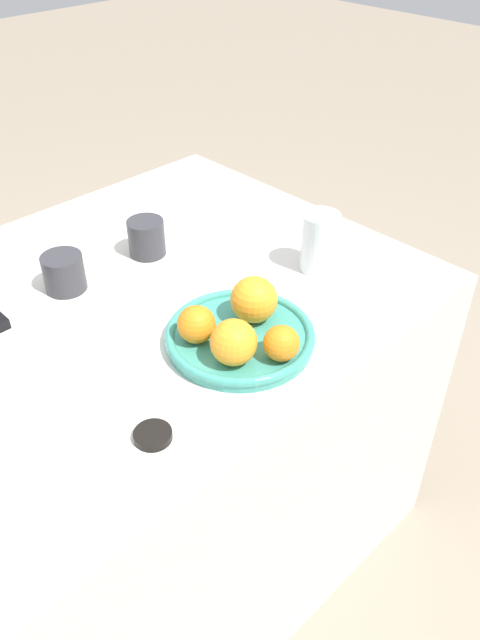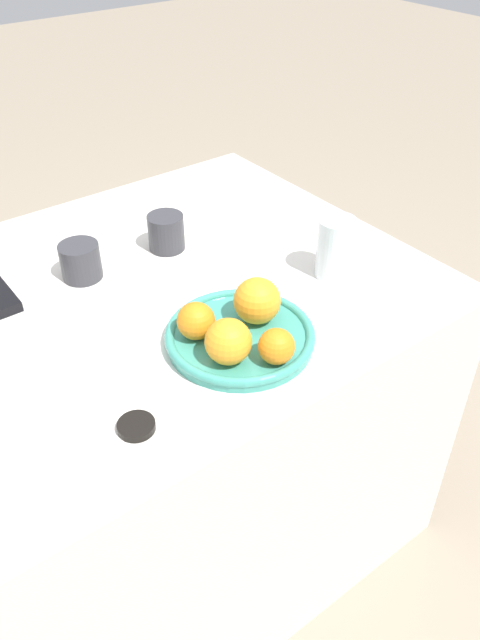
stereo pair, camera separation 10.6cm
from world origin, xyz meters
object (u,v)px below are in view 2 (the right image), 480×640
at_px(fruit_platter, 240,336).
at_px(orange_3, 277,346).
at_px(orange_2, 196,321).
at_px(orange_1, 228,342).
at_px(water_glass, 335,248).
at_px(cup_0, 81,261).
at_px(orange_0, 257,301).
at_px(soy_dish, 136,426).
at_px(cup_1, 166,232).

bearing_deg(fruit_platter, orange_3, -86.92).
bearing_deg(orange_2, orange_1, -85.28).
bearing_deg(water_glass, cup_0, 143.92).
xyz_separation_m(orange_0, water_glass, (0.23, 0.05, 0.00)).
height_order(orange_3, soy_dish, orange_3).
distance_m(orange_0, cup_0, 0.39).
relative_size(orange_0, water_glass, 0.68).
height_order(fruit_platter, cup_0, cup_0).
relative_size(fruit_platter, orange_2, 3.99).
bearing_deg(orange_3, water_glass, 28.75).
height_order(orange_1, cup_0, orange_1).
height_order(orange_2, soy_dish, orange_2).
height_order(fruit_platter, water_glass, water_glass).
xyz_separation_m(orange_0, cup_1, (0.02, 0.34, -0.02)).
distance_m(orange_2, cup_0, 0.32).
bearing_deg(orange_0, cup_0, 116.94).
height_order(orange_1, soy_dish, orange_1).
relative_size(cup_0, soy_dish, 1.39).
xyz_separation_m(water_glass, cup_0, (-0.41, 0.30, -0.02)).
xyz_separation_m(water_glass, soy_dish, (-0.53, -0.13, -0.06)).
height_order(orange_2, cup_1, orange_2).
distance_m(cup_1, soy_dish, 0.53).
distance_m(orange_3, soy_dish, 0.26).
height_order(orange_0, cup_0, orange_0).
bearing_deg(soy_dish, orange_3, -5.27).
distance_m(fruit_platter, orange_3, 0.10).
distance_m(cup_0, soy_dish, 0.45).
relative_size(orange_0, cup_0, 1.04).
distance_m(water_glass, cup_0, 0.51).
relative_size(orange_3, cup_0, 0.76).
relative_size(orange_2, water_glass, 0.53).
bearing_deg(cup_0, soy_dish, -105.71).
relative_size(orange_3, cup_1, 0.79).
xyz_separation_m(orange_2, orange_3, (0.07, -0.13, -0.00)).
distance_m(orange_1, orange_3, 0.08).
bearing_deg(fruit_platter, orange_1, -142.89).
distance_m(orange_0, cup_1, 0.34).
xyz_separation_m(orange_1, orange_3, (0.06, -0.05, -0.01)).
height_order(orange_3, cup_0, orange_3).
relative_size(orange_0, orange_1, 1.08).
relative_size(orange_1, orange_2, 1.18).
bearing_deg(cup_0, fruit_platter, -70.60).
bearing_deg(water_glass, cup_1, 126.24).
bearing_deg(orange_1, cup_1, 72.37).
relative_size(orange_0, orange_2, 1.27).
relative_size(orange_2, soy_dish, 1.14).
bearing_deg(orange_0, water_glass, 11.17).
bearing_deg(orange_0, soy_dish, -164.30).
bearing_deg(cup_1, orange_2, -113.05).
height_order(orange_0, water_glass, water_glass).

